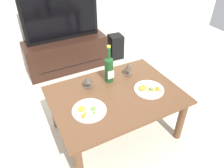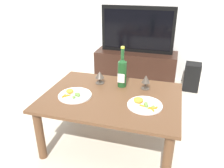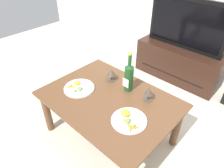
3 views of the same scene
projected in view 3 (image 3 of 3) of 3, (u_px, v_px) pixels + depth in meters
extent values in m
plane|color=beige|center=(110.00, 135.00, 2.06)|extent=(6.40, 6.40, 0.00)
cube|color=brown|center=(109.00, 99.00, 1.78)|extent=(1.15, 0.84, 0.03)
cylinder|color=brown|center=(47.00, 112.00, 2.00)|extent=(0.07, 0.07, 0.46)
cylinder|color=brown|center=(99.00, 82.00, 2.42)|extent=(0.07, 0.07, 0.46)
cylinder|color=brown|center=(177.00, 126.00, 1.85)|extent=(0.07, 0.07, 0.46)
cube|color=black|center=(178.00, 63.00, 2.78)|extent=(1.13, 0.40, 0.46)
cube|color=black|center=(169.00, 74.00, 2.71)|extent=(0.90, 0.01, 0.01)
cube|color=black|center=(187.00, 24.00, 2.46)|extent=(0.99, 0.04, 0.62)
cube|color=black|center=(186.00, 25.00, 2.45)|extent=(0.91, 0.01, 0.52)
cylinder|color=#19471E|center=(129.00, 79.00, 1.81)|extent=(0.08, 0.08, 0.24)
cone|color=#19471E|center=(130.00, 66.00, 1.73)|extent=(0.08, 0.08, 0.04)
cylinder|color=#19471E|center=(130.00, 60.00, 1.70)|extent=(0.03, 0.03, 0.10)
cylinder|color=yellow|center=(130.00, 54.00, 1.66)|extent=(0.03, 0.03, 0.02)
cube|color=silver|center=(126.00, 83.00, 1.80)|extent=(0.06, 0.00, 0.08)
cylinder|color=#473D33|center=(111.00, 80.00, 2.00)|extent=(0.08, 0.08, 0.01)
cylinder|color=#473D33|center=(111.00, 77.00, 1.98)|extent=(0.02, 0.02, 0.05)
cone|color=#473D33|center=(111.00, 72.00, 1.95)|extent=(0.09, 0.09, 0.06)
cylinder|color=#473D33|center=(148.00, 99.00, 1.76)|extent=(0.07, 0.07, 0.01)
cylinder|color=#473D33|center=(148.00, 97.00, 1.74)|extent=(0.02, 0.02, 0.05)
cone|color=#473D33|center=(149.00, 91.00, 1.70)|extent=(0.07, 0.07, 0.07)
cylinder|color=white|center=(79.00, 88.00, 1.88)|extent=(0.28, 0.28, 0.01)
torus|color=white|center=(79.00, 88.00, 1.88)|extent=(0.28, 0.28, 0.01)
ellipsoid|color=orange|center=(77.00, 83.00, 1.91)|extent=(0.06, 0.06, 0.04)
cube|color=beige|center=(87.00, 87.00, 1.88)|extent=(0.06, 0.05, 0.02)
cylinder|color=orange|center=(72.00, 87.00, 1.88)|extent=(0.04, 0.05, 0.01)
cylinder|color=orange|center=(71.00, 87.00, 1.88)|extent=(0.04, 0.05, 0.01)
cylinder|color=orange|center=(69.00, 86.00, 1.89)|extent=(0.01, 0.05, 0.01)
sphere|color=olive|center=(75.00, 90.00, 1.82)|extent=(0.03, 0.03, 0.03)
sphere|color=olive|center=(80.00, 89.00, 1.84)|extent=(0.03, 0.03, 0.03)
sphere|color=olive|center=(80.00, 89.00, 1.84)|extent=(0.02, 0.02, 0.02)
sphere|color=olive|center=(80.00, 88.00, 1.84)|extent=(0.03, 0.03, 0.03)
sphere|color=olive|center=(79.00, 88.00, 1.85)|extent=(0.03, 0.03, 0.03)
cylinder|color=white|center=(129.00, 120.00, 1.56)|extent=(0.28, 0.28, 0.01)
torus|color=white|center=(129.00, 120.00, 1.55)|extent=(0.27, 0.27, 0.01)
ellipsoid|color=orange|center=(125.00, 113.00, 1.58)|extent=(0.08, 0.07, 0.04)
cube|color=beige|center=(138.00, 119.00, 1.55)|extent=(0.07, 0.06, 0.02)
cylinder|color=orange|center=(130.00, 129.00, 1.47)|extent=(0.03, 0.04, 0.01)
cylinder|color=orange|center=(130.00, 127.00, 1.49)|extent=(0.04, 0.01, 0.01)
cylinder|color=orange|center=(133.00, 128.00, 1.48)|extent=(0.05, 0.03, 0.01)
cylinder|color=orange|center=(135.00, 127.00, 1.48)|extent=(0.04, 0.04, 0.01)
cylinder|color=orange|center=(132.00, 126.00, 1.49)|extent=(0.05, 0.02, 0.01)
cylinder|color=orange|center=(133.00, 126.00, 1.50)|extent=(0.03, 0.04, 0.01)
cylinder|color=orange|center=(125.00, 121.00, 1.54)|extent=(0.05, 0.02, 0.01)
sphere|color=olive|center=(129.00, 120.00, 1.53)|extent=(0.03, 0.03, 0.03)
sphere|color=olive|center=(128.00, 122.00, 1.51)|extent=(0.03, 0.03, 0.03)
sphere|color=olive|center=(133.00, 126.00, 1.48)|extent=(0.03, 0.03, 0.03)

